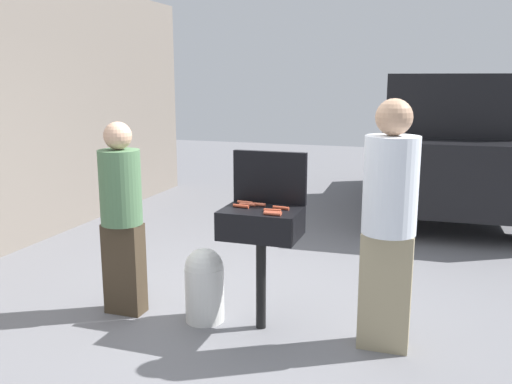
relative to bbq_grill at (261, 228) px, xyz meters
name	(u,v)px	position (x,y,z in m)	size (l,w,h in m)	color
ground_plane	(234,315)	(-0.29, 0.14, -0.83)	(24.00, 24.00, 0.00)	slate
house_wall_side	(5,111)	(-3.42, 1.14, 0.77)	(0.24, 8.00, 3.19)	slate
bbq_grill	(261,228)	(0.00, 0.00, 0.00)	(0.60, 0.44, 0.98)	black
grill_lid_open	(270,177)	(0.00, 0.22, 0.36)	(0.60, 0.05, 0.42)	black
hot_dog_0	(245,202)	(-0.18, 0.13, 0.16)	(0.03, 0.03, 0.13)	#C6593D
hot_dog_1	(273,213)	(0.13, -0.13, 0.16)	(0.03, 0.03, 0.13)	#B74C33
hot_dog_2	(272,210)	(0.11, -0.06, 0.16)	(0.03, 0.03, 0.13)	#AD4228
hot_dog_3	(281,208)	(0.15, 0.04, 0.16)	(0.03, 0.03, 0.13)	#AD4228
hot_dog_4	(272,214)	(0.14, -0.16, 0.16)	(0.03, 0.03, 0.13)	#B74C33
hot_dog_5	(241,206)	(-0.16, 0.00, 0.16)	(0.03, 0.03, 0.13)	#AD4228
hot_dog_6	(247,204)	(-0.14, 0.07, 0.16)	(0.03, 0.03, 0.13)	#C6593D
hot_dog_7	(258,204)	(-0.06, 0.09, 0.16)	(0.03, 0.03, 0.13)	#C6593D
propane_tank	(204,283)	(-0.48, -0.02, -0.51)	(0.32, 0.32, 0.62)	silver
person_left	(122,212)	(-1.19, -0.07, 0.05)	(0.34, 0.34, 1.62)	#3F3323
person_right	(389,218)	(0.96, -0.02, 0.16)	(0.38, 0.38, 1.83)	gray
parked_minivan	(450,142)	(1.42, 4.81, 0.20)	(2.18, 4.47, 2.02)	black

